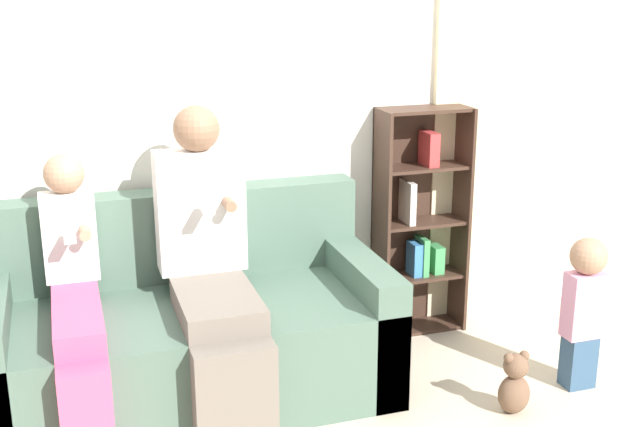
{
  "coord_description": "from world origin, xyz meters",
  "views": [
    {
      "loc": [
        -0.78,
        -2.95,
        1.94
      ],
      "look_at": [
        0.4,
        0.61,
        0.83
      ],
      "focal_mm": 45.0,
      "sensor_mm": 36.0,
      "label": 1
    }
  ],
  "objects": [
    {
      "name": "back_wall",
      "position": [
        0.0,
        1.04,
        1.27
      ],
      "size": [
        10.0,
        0.06,
        2.55
      ],
      "color": "silver",
      "rests_on": "ground_plane"
    },
    {
      "name": "curtain_panel",
      "position": [
        1.59,
        0.99,
        1.05
      ],
      "size": [
        0.81,
        0.04,
        2.09
      ],
      "color": "beige",
      "rests_on": "ground_plane"
    },
    {
      "name": "couch",
      "position": [
        -0.29,
        0.55,
        0.31
      ],
      "size": [
        1.87,
        0.91,
        0.93
      ],
      "color": "#4C6656",
      "rests_on": "ground_plane"
    },
    {
      "name": "adult_seated",
      "position": [
        -0.18,
        0.46,
        0.71
      ],
      "size": [
        0.41,
        0.85,
        1.37
      ],
      "color": "#70665B",
      "rests_on": "ground_plane"
    },
    {
      "name": "child_seated",
      "position": [
        -0.78,
        0.41,
        0.6
      ],
      "size": [
        0.24,
        0.87,
        1.18
      ],
      "color": "#DB4C75",
      "rests_on": "ground_plane"
    },
    {
      "name": "toddler_standing",
      "position": [
        1.53,
        0.02,
        0.44
      ],
      "size": [
        0.18,
        0.18,
        0.76
      ],
      "color": "#335170",
      "rests_on": "ground_plane"
    },
    {
      "name": "bookshelf",
      "position": [
        1.07,
        0.92,
        0.62
      ],
      "size": [
        0.5,
        0.24,
        1.27
      ],
      "color": "#3D281E",
      "rests_on": "ground_plane"
    },
    {
      "name": "teddy_bear",
      "position": [
        1.1,
        -0.11,
        0.14
      ],
      "size": [
        0.15,
        0.12,
        0.31
      ],
      "color": "brown",
      "rests_on": "ground_plane"
    }
  ]
}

